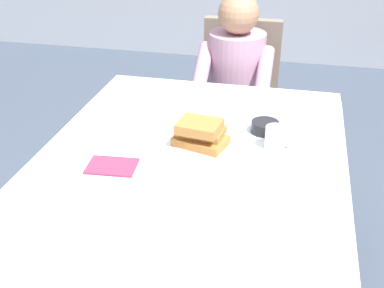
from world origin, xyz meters
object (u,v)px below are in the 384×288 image
(syrup_pitcher, at_px, (144,110))
(plate_breakfast, at_px, (198,145))
(breakfast_stack, at_px, (200,133))
(fork_left_of_plate, at_px, (148,143))
(spoon_near_edge, at_px, (174,199))
(diner_person, at_px, (235,79))
(chair_diner, at_px, (238,92))
(bowl_butter, at_px, (265,127))
(cup_coffee, at_px, (276,138))
(dining_table_main, at_px, (189,181))
(knife_right_of_plate, at_px, (248,154))

(syrup_pitcher, bearing_deg, plate_breakfast, -35.43)
(breakfast_stack, bearing_deg, syrup_pitcher, 144.50)
(breakfast_stack, xyz_separation_m, fork_left_of_plate, (-0.20, -0.01, -0.06))
(plate_breakfast, bearing_deg, spoon_near_edge, -90.16)
(diner_person, relative_size, syrup_pitcher, 14.00)
(chair_diner, height_order, diner_person, diner_person)
(breakfast_stack, bearing_deg, fork_left_of_plate, -176.53)
(chair_diner, relative_size, plate_breakfast, 3.32)
(bowl_butter, bearing_deg, cup_coffee, -67.46)
(spoon_near_edge, bearing_deg, breakfast_stack, 100.06)
(dining_table_main, distance_m, cup_coffee, 0.36)
(plate_breakfast, height_order, bowl_butter, bowl_butter)
(chair_diner, height_order, cup_coffee, chair_diner)
(plate_breakfast, relative_size, spoon_near_edge, 1.87)
(bowl_butter, height_order, spoon_near_edge, bowl_butter)
(chair_diner, height_order, syrup_pitcher, chair_diner)
(chair_diner, bearing_deg, diner_person, 90.00)
(diner_person, bearing_deg, chair_diner, -90.00)
(syrup_pitcher, distance_m, knife_right_of_plate, 0.51)
(diner_person, relative_size, cup_coffee, 9.91)
(plate_breakfast, bearing_deg, cup_coffee, 11.03)
(plate_breakfast, bearing_deg, fork_left_of_plate, -173.99)
(knife_right_of_plate, relative_size, spoon_near_edge, 1.33)
(bowl_butter, distance_m, knife_right_of_plate, 0.20)
(cup_coffee, bearing_deg, syrup_pitcher, 166.13)
(chair_diner, distance_m, knife_right_of_plate, 1.12)
(dining_table_main, bearing_deg, knife_right_of_plate, 23.23)
(chair_diner, relative_size, fork_left_of_plate, 5.17)
(syrup_pitcher, bearing_deg, spoon_near_edge, -63.78)
(breakfast_stack, distance_m, syrup_pitcher, 0.34)
(knife_right_of_plate, bearing_deg, chair_diner, 10.41)
(syrup_pitcher, distance_m, spoon_near_edge, 0.61)
(spoon_near_edge, bearing_deg, knife_right_of_plate, 72.02)
(dining_table_main, relative_size, diner_person, 1.36)
(breakfast_stack, xyz_separation_m, knife_right_of_plate, (0.18, -0.01, -0.06))
(dining_table_main, relative_size, fork_left_of_plate, 8.47)
(breakfast_stack, relative_size, syrup_pitcher, 2.65)
(chair_diner, relative_size, cup_coffee, 8.23)
(chair_diner, relative_size, breakfast_stack, 4.39)
(dining_table_main, xyz_separation_m, syrup_pitcher, (-0.26, 0.30, 0.13))
(bowl_butter, bearing_deg, spoon_near_edge, -113.93)
(diner_person, relative_size, bowl_butter, 10.18)
(chair_diner, height_order, knife_right_of_plate, chair_diner)
(diner_person, bearing_deg, syrup_pitcher, 68.69)
(diner_person, distance_m, knife_right_of_plate, 0.95)
(syrup_pitcher, height_order, spoon_near_edge, syrup_pitcher)
(diner_person, bearing_deg, plate_breakfast, 89.31)
(dining_table_main, relative_size, chair_diner, 1.64)
(knife_right_of_plate, bearing_deg, dining_table_main, 114.26)
(cup_coffee, bearing_deg, chair_diner, 105.06)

